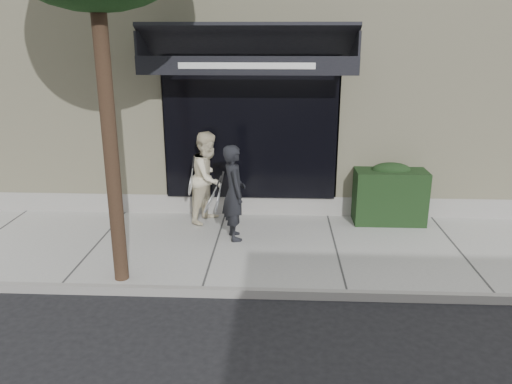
{
  "coord_description": "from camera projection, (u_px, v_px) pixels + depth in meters",
  "views": [
    {
      "loc": [
        -0.96,
        -7.7,
        3.45
      ],
      "look_at": [
        -1.35,
        0.6,
        0.86
      ],
      "focal_mm": 35.0,
      "sensor_mm": 36.0,
      "label": 1
    }
  ],
  "objects": [
    {
      "name": "pedestrian_front",
      "position": [
        234.0,
        193.0,
        8.4
      ],
      "size": [
        0.76,
        0.78,
        1.64
      ],
      "color": "black",
      "rests_on": "sidewalk"
    },
    {
      "name": "curb",
      "position": [
        347.0,
        295.0,
        6.82
      ],
      "size": [
        20.0,
        0.1,
        0.14
      ],
      "primitive_type": "cube",
      "color": "gray",
      "rests_on": "ground"
    },
    {
      "name": "pedestrian_back",
      "position": [
        209.0,
        177.0,
        9.21
      ],
      "size": [
        0.93,
        1.02,
        1.7
      ],
      "color": "beige",
      "rests_on": "sidewalk"
    },
    {
      "name": "sidewalk",
      "position": [
        335.0,
        250.0,
        8.31
      ],
      "size": [
        20.0,
        3.0,
        0.12
      ],
      "primitive_type": "cube",
      "color": "#9A9995",
      "rests_on": "ground"
    },
    {
      "name": "ground",
      "position": [
        335.0,
        253.0,
        8.32
      ],
      "size": [
        80.0,
        80.0,
        0.0
      ],
      "primitive_type": "plane",
      "color": "black",
      "rests_on": "ground"
    },
    {
      "name": "hedge",
      "position": [
        389.0,
        194.0,
        9.27
      ],
      "size": [
        1.3,
        0.7,
        1.14
      ],
      "color": "black",
      "rests_on": "sidewalk"
    },
    {
      "name": "building_facade",
      "position": [
        319.0,
        67.0,
        12.24
      ],
      "size": [
        14.3,
        8.04,
        5.64
      ],
      "color": "beige",
      "rests_on": "ground"
    }
  ]
}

